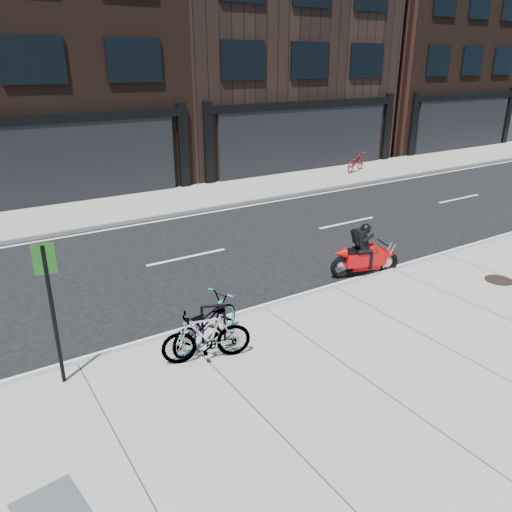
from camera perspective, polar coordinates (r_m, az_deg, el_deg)
ground at (r=12.52m, az=-4.00°, el=-2.97°), size 120.00×120.00×0.00m
sidewalk_near at (r=8.96m, az=12.03°, el=-13.66°), size 60.00×6.00×0.13m
sidewalk_far at (r=19.29m, az=-15.20°, el=5.31°), size 60.00×3.50×0.13m
building_center at (r=24.89m, az=-27.09°, el=24.08°), size 12.00×10.00×14.50m
building_mideast at (r=29.01m, az=-0.49°, el=23.49°), size 12.00×10.00×12.50m
building_east at (r=36.82m, az=16.92°, el=22.58°), size 10.00×10.00×13.00m
bike_rack at (r=9.49m, az=-4.89°, el=-7.33°), size 0.45×0.20×0.79m
bicycle_front at (r=9.47m, az=-5.83°, el=-7.52°), size 1.83×1.19×0.91m
bicycle_rear at (r=8.97m, az=-5.69°, el=-9.05°), size 1.67×0.89×0.97m
motorcycle at (r=13.00m, az=12.70°, el=0.20°), size 1.82×0.88×1.40m
bicycle_far at (r=25.19m, az=11.30°, el=10.47°), size 1.82×1.22×0.90m
manhole_cover at (r=13.62m, az=26.00°, el=-2.50°), size 0.67×0.67×0.02m
utility_grate at (r=7.14m, az=-22.55°, el=-25.08°), size 0.85×0.85×0.02m
sign_post at (r=8.51m, az=-22.35°, el=-4.96°), size 0.33×0.07×2.46m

